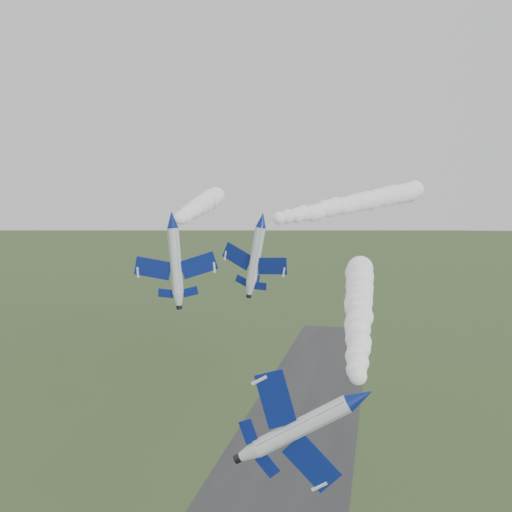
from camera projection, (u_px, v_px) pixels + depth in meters
The scene contains 7 objects.
runway at pixel (271, 503), 88.12m from camera, with size 24.00×260.00×0.04m, color #2F2F32.
jet_lead at pixel (361, 397), 50.49m from camera, with size 6.19×14.32×10.31m.
smoke_trail_jet_lead at pixel (359, 304), 89.63m from camera, with size 5.59×72.89×5.59m, color white, non-canonical shape.
jet_pair_left at pixel (172, 219), 76.10m from camera, with size 11.27×13.30×3.32m.
smoke_trail_jet_pair_left at pixel (202, 205), 115.59m from camera, with size 4.65×72.44×4.65m, color white, non-canonical shape.
jet_pair_right at pixel (262, 220), 73.23m from camera, with size 9.56×11.31×3.24m.
smoke_trail_jet_pair_right at pixel (365, 201), 106.84m from camera, with size 4.60×72.90×4.60m, color white, non-canonical shape.
Camera 1 is at (15.93, -52.78, 46.21)m, focal length 40.00 mm.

